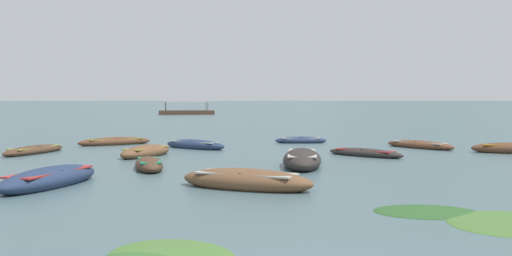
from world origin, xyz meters
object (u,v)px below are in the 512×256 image
object	(u,v)px
rowboat_2	(195,145)
rowboat_8	(115,142)
rowboat_4	(146,152)
rowboat_5	(149,165)
rowboat_0	(302,159)
rowboat_11	(420,145)
rowboat_9	(246,181)
rowboat_1	(301,140)
rowboat_3	(34,150)
ferry_0	(187,112)
rowboat_12	(365,153)
rowboat_6	(50,179)

from	to	relation	value
rowboat_2	rowboat_8	distance (m)	5.56
rowboat_4	rowboat_5	distance (m)	4.98
rowboat_0	rowboat_5	size ratio (longest dim) A/B	1.47
rowboat_5	rowboat_11	world-z (taller)	rowboat_5
rowboat_9	rowboat_11	distance (m)	16.44
rowboat_0	rowboat_2	size ratio (longest dim) A/B	1.22
rowboat_1	rowboat_0	bearing A→B (deg)	-96.62
rowboat_3	rowboat_5	size ratio (longest dim) A/B	1.39
rowboat_1	rowboat_8	xyz separation A→B (m)	(-11.07, -0.91, 0.02)
rowboat_0	rowboat_11	bearing A→B (deg)	46.70
rowboat_0	rowboat_4	bearing A→B (deg)	149.19
rowboat_1	ferry_0	bearing A→B (deg)	101.21
rowboat_1	rowboat_2	world-z (taller)	rowboat_2
ferry_0	rowboat_0	bearing A→B (deg)	-81.49
rowboat_1	rowboat_11	xyz separation A→B (m)	(6.07, -3.75, 0.01)
rowboat_9	rowboat_1	bearing A→B (deg)	77.77
rowboat_1	rowboat_12	distance (m)	8.17
rowboat_3	rowboat_2	bearing A→B (deg)	16.94
rowboat_1	rowboat_6	xyz separation A→B (m)	(-9.69, -16.31, 0.08)
rowboat_5	rowboat_11	size ratio (longest dim) A/B	0.76
rowboat_4	rowboat_0	bearing A→B (deg)	-30.81
rowboat_4	rowboat_6	distance (m)	8.90
rowboat_0	rowboat_1	distance (m)	11.70
rowboat_1	rowboat_11	size ratio (longest dim) A/B	0.75
rowboat_0	rowboat_9	size ratio (longest dim) A/B	1.07
rowboat_1	rowboat_4	distance (m)	11.13
rowboat_2	rowboat_12	bearing A→B (deg)	-27.62
rowboat_8	rowboat_12	world-z (taller)	rowboat_8
rowboat_12	rowboat_5	bearing A→B (deg)	-154.11
rowboat_11	ferry_0	world-z (taller)	ferry_0
rowboat_2	rowboat_12	size ratio (longest dim) A/B	1.10
rowboat_11	ferry_0	size ratio (longest dim) A/B	0.42
ferry_0	rowboat_5	bearing A→B (deg)	-85.99
rowboat_1	rowboat_3	distance (m)	15.13
rowboat_4	rowboat_12	bearing A→B (deg)	-2.04
rowboat_0	rowboat_5	xyz separation A→B (m)	(-5.92, -0.82, -0.08)
rowboat_6	rowboat_12	xyz separation A→B (m)	(11.75, 8.40, -0.08)
rowboat_2	rowboat_5	world-z (taller)	rowboat_2
rowboat_1	rowboat_4	xyz separation A→B (m)	(-8.19, -7.54, 0.05)
rowboat_0	rowboat_12	bearing A→B (deg)	47.40
rowboat_0	rowboat_1	xyz separation A→B (m)	(1.35, 11.62, -0.11)
rowboat_2	rowboat_5	xyz separation A→B (m)	(-1.08, -8.85, -0.01)
rowboat_2	rowboat_3	world-z (taller)	rowboat_2
rowboat_5	rowboat_8	distance (m)	12.14
rowboat_3	rowboat_4	xyz separation A→B (m)	(5.73, -1.60, 0.05)
rowboat_11	ferry_0	xyz separation A→B (m)	(-18.66, 67.25, 0.28)
rowboat_4	rowboat_9	distance (m)	10.46
rowboat_6	rowboat_9	xyz separation A→B (m)	(6.00, -0.67, 0.00)
rowboat_11	rowboat_8	bearing A→B (deg)	170.60
rowboat_4	rowboat_12	xyz separation A→B (m)	(10.26, -0.37, -0.06)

